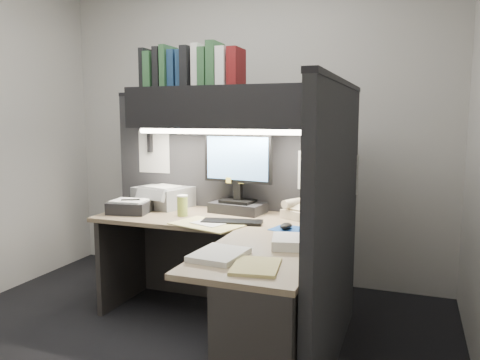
{
  "coord_description": "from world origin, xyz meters",
  "views": [
    {
      "loc": [
        1.37,
        -2.41,
        1.43
      ],
      "look_at": [
        0.29,
        0.51,
        1.01
      ],
      "focal_mm": 35.0,
      "sensor_mm": 36.0,
      "label": 1
    }
  ],
  "objects_px": {
    "desk": "(231,289)",
    "monitor": "(238,182)",
    "coffee_cup": "(182,206)",
    "notebook_stack": "(130,207)",
    "telephone": "(306,211)",
    "keyboard": "(232,222)",
    "printer": "(164,197)",
    "overhead_shelf": "(230,107)"
  },
  "relations": [
    {
      "from": "keyboard",
      "to": "telephone",
      "type": "height_order",
      "value": "telephone"
    },
    {
      "from": "keyboard",
      "to": "printer",
      "type": "relative_size",
      "value": 1.03
    },
    {
      "from": "monitor",
      "to": "notebook_stack",
      "type": "height_order",
      "value": "monitor"
    },
    {
      "from": "monitor",
      "to": "telephone",
      "type": "height_order",
      "value": "monitor"
    },
    {
      "from": "overhead_shelf",
      "to": "coffee_cup",
      "type": "relative_size",
      "value": 11.08
    },
    {
      "from": "overhead_shelf",
      "to": "notebook_stack",
      "type": "distance_m",
      "value": 1.04
    },
    {
      "from": "desk",
      "to": "coffee_cup",
      "type": "xyz_separation_m",
      "value": [
        -0.58,
        0.52,
        0.36
      ]
    },
    {
      "from": "overhead_shelf",
      "to": "telephone",
      "type": "height_order",
      "value": "overhead_shelf"
    },
    {
      "from": "keyboard",
      "to": "notebook_stack",
      "type": "xyz_separation_m",
      "value": [
        -0.83,
        0.06,
        0.03
      ]
    },
    {
      "from": "coffee_cup",
      "to": "notebook_stack",
      "type": "xyz_separation_m",
      "value": [
        -0.41,
        -0.04,
        -0.03
      ]
    },
    {
      "from": "coffee_cup",
      "to": "notebook_stack",
      "type": "relative_size",
      "value": 0.49
    },
    {
      "from": "desk",
      "to": "monitor",
      "type": "relative_size",
      "value": 2.92
    },
    {
      "from": "desk",
      "to": "printer",
      "type": "distance_m",
      "value": 1.24
    },
    {
      "from": "desk",
      "to": "telephone",
      "type": "height_order",
      "value": "telephone"
    },
    {
      "from": "overhead_shelf",
      "to": "coffee_cup",
      "type": "bearing_deg",
      "value": -139.73
    },
    {
      "from": "monitor",
      "to": "coffee_cup",
      "type": "height_order",
      "value": "monitor"
    },
    {
      "from": "desk",
      "to": "printer",
      "type": "xyz_separation_m",
      "value": [
        -0.88,
        0.79,
        0.37
      ]
    },
    {
      "from": "keyboard",
      "to": "monitor",
      "type": "bearing_deg",
      "value": 94.11
    },
    {
      "from": "printer",
      "to": "keyboard",
      "type": "bearing_deg",
      "value": -12.09
    },
    {
      "from": "keyboard",
      "to": "coffee_cup",
      "type": "relative_size",
      "value": 2.87
    },
    {
      "from": "monitor",
      "to": "telephone",
      "type": "distance_m",
      "value": 0.54
    },
    {
      "from": "telephone",
      "to": "printer",
      "type": "distance_m",
      "value": 1.15
    },
    {
      "from": "keyboard",
      "to": "telephone",
      "type": "xyz_separation_m",
      "value": [
        0.42,
        0.33,
        0.04
      ]
    },
    {
      "from": "keyboard",
      "to": "coffee_cup",
      "type": "bearing_deg",
      "value": 156.75
    },
    {
      "from": "monitor",
      "to": "coffee_cup",
      "type": "bearing_deg",
      "value": -136.38
    },
    {
      "from": "telephone",
      "to": "coffee_cup",
      "type": "height_order",
      "value": "coffee_cup"
    },
    {
      "from": "monitor",
      "to": "overhead_shelf",
      "type": "bearing_deg",
      "value": -163.43
    },
    {
      "from": "telephone",
      "to": "printer",
      "type": "relative_size",
      "value": 0.66
    },
    {
      "from": "overhead_shelf",
      "to": "keyboard",
      "type": "height_order",
      "value": "overhead_shelf"
    },
    {
      "from": "coffee_cup",
      "to": "printer",
      "type": "xyz_separation_m",
      "value": [
        -0.31,
        0.27,
        0.01
      ]
    },
    {
      "from": "telephone",
      "to": "overhead_shelf",
      "type": "bearing_deg",
      "value": -153.26
    },
    {
      "from": "keyboard",
      "to": "desk",
      "type": "bearing_deg",
      "value": -79.79
    },
    {
      "from": "desk",
      "to": "coffee_cup",
      "type": "distance_m",
      "value": 0.85
    },
    {
      "from": "overhead_shelf",
      "to": "printer",
      "type": "relative_size",
      "value": 3.97
    },
    {
      "from": "printer",
      "to": "telephone",
      "type": "bearing_deg",
      "value": 12.74
    },
    {
      "from": "desk",
      "to": "printer",
      "type": "bearing_deg",
      "value": 138.3
    },
    {
      "from": "overhead_shelf",
      "to": "keyboard",
      "type": "bearing_deg",
      "value": -66.75
    },
    {
      "from": "monitor",
      "to": "printer",
      "type": "xyz_separation_m",
      "value": [
        -0.64,
        0.03,
        -0.15
      ]
    },
    {
      "from": "telephone",
      "to": "keyboard",
      "type": "bearing_deg",
      "value": -115.22
    },
    {
      "from": "overhead_shelf",
      "to": "keyboard",
      "type": "xyz_separation_m",
      "value": [
        0.14,
        -0.33,
        -0.76
      ]
    },
    {
      "from": "desk",
      "to": "overhead_shelf",
      "type": "relative_size",
      "value": 1.1
    },
    {
      "from": "desk",
      "to": "printer",
      "type": "relative_size",
      "value": 4.36
    }
  ]
}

